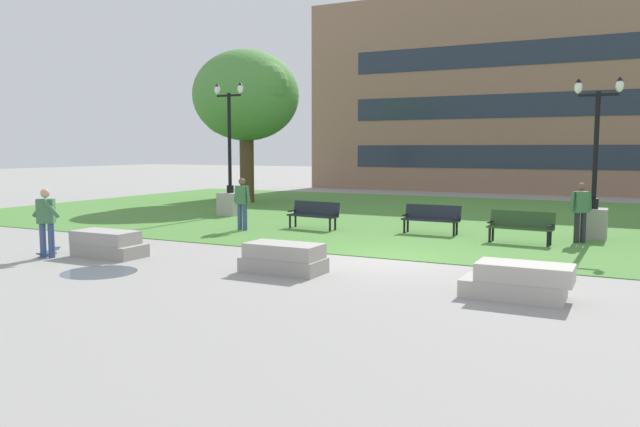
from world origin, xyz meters
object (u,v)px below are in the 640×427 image
object	(u,v)px
concrete_block_center	(108,244)
lamp_post_center	(230,189)
person_skateboarder	(46,219)
park_bench_far_left	(314,213)
skateboard	(49,252)
person_bystander_far_lawn	(581,209)
person_bystander_near_lawn	(242,201)
concrete_block_right	(518,281)
park_bench_far_right	(521,225)
park_bench_near_right	(431,217)
concrete_block_left	(284,258)
lamp_post_right	(593,206)

from	to	relation	value
concrete_block_center	lamp_post_center	size ratio (longest dim) A/B	0.35
person_skateboarder	park_bench_far_left	bearing A→B (deg)	66.68
skateboard	person_bystander_far_lawn	distance (m)	14.43
concrete_block_center	person_bystander_near_lawn	xyz separation A→B (m)	(0.27, 5.60, 0.68)
person_skateboarder	person_bystander_far_lawn	bearing A→B (deg)	36.21
park_bench_far_left	concrete_block_right	bearing A→B (deg)	-41.88
concrete_block_right	park_bench_far_left	distance (m)	10.36
park_bench_far_left	person_bystander_near_lawn	xyz separation A→B (m)	(-1.92, -1.40, 0.44)
park_bench_far_left	park_bench_far_right	xyz separation A→B (m)	(6.69, -0.21, 0.00)
lamp_post_center	person_bystander_near_lawn	bearing A→B (deg)	-50.47
concrete_block_center	park_bench_near_right	size ratio (longest dim) A/B	1.02
concrete_block_left	person_skateboarder	size ratio (longest dim) A/B	1.05
concrete_block_left	skateboard	size ratio (longest dim) A/B	1.81
park_bench_far_left	person_bystander_far_lawn	distance (m)	8.22
park_bench_near_right	person_bystander_near_lawn	size ratio (longest dim) A/B	1.06
skateboard	person_bystander_near_lawn	world-z (taller)	person_bystander_near_lawn
park_bench_near_right	lamp_post_center	distance (m)	9.01
person_bystander_near_lawn	person_bystander_far_lawn	bearing A→B (deg)	11.42
concrete_block_right	park_bench_near_right	world-z (taller)	park_bench_near_right
lamp_post_right	person_bystander_near_lawn	bearing A→B (deg)	-163.40
person_bystander_far_lawn	skateboard	bearing A→B (deg)	-145.35
concrete_block_center	concrete_block_right	world-z (taller)	same
concrete_block_left	park_bench_near_right	distance (m)	7.45
lamp_post_right	lamp_post_center	bearing A→B (deg)	177.40
lamp_post_right	person_bystander_far_lawn	world-z (taller)	lamp_post_right
concrete_block_right	person_bystander_far_lawn	bearing A→B (deg)	86.45
concrete_block_left	person_bystander_near_lawn	xyz separation A→B (m)	(-4.67, 5.37, 0.68)
person_bystander_far_lawn	park_bench_near_right	bearing A→B (deg)	-179.39
concrete_block_center	concrete_block_right	distance (m)	9.91
skateboard	person_bystander_far_lawn	world-z (taller)	person_bystander_far_lawn
person_skateboarder	lamp_post_center	world-z (taller)	lamp_post_center
skateboard	lamp_post_right	distance (m)	15.27
concrete_block_right	concrete_block_left	bearing A→B (deg)	178.37
concrete_block_center	park_bench_far_left	xyz separation A→B (m)	(2.19, 7.00, 0.23)
person_skateboarder	person_bystander_near_lawn	xyz separation A→B (m)	(1.45, 6.42, 0.02)
concrete_block_center	person_bystander_near_lawn	world-z (taller)	person_bystander_near_lawn
person_skateboarder	skateboard	bearing A→B (deg)	137.86
park_bench_far_right	park_bench_far_left	bearing A→B (deg)	178.17
park_bench_near_right	lamp_post_right	bearing A→B (deg)	13.43
person_bystander_far_lawn	lamp_post_right	bearing A→B (deg)	75.69
lamp_post_right	park_bench_near_right	bearing A→B (deg)	-166.57
concrete_block_right	skateboard	xyz separation A→B (m)	(-11.38, -0.64, -0.22)
concrete_block_left	person_bystander_near_lawn	size ratio (longest dim) A/B	1.05
person_skateboarder	lamp_post_right	size ratio (longest dim) A/B	0.36
skateboard	park_bench_far_left	size ratio (longest dim) A/B	0.54
concrete_block_left	person_bystander_far_lawn	world-z (taller)	person_bystander_far_lawn
park_bench_far_left	person_bystander_far_lawn	xyz separation A→B (m)	(8.18, 0.64, 0.44)
skateboard	park_bench_near_right	bearing A→B (deg)	47.26
park_bench_far_right	person_bystander_far_lawn	size ratio (longest dim) A/B	1.07
concrete_block_left	lamp_post_center	xyz separation A→B (m)	(-7.73, 9.07, 0.77)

